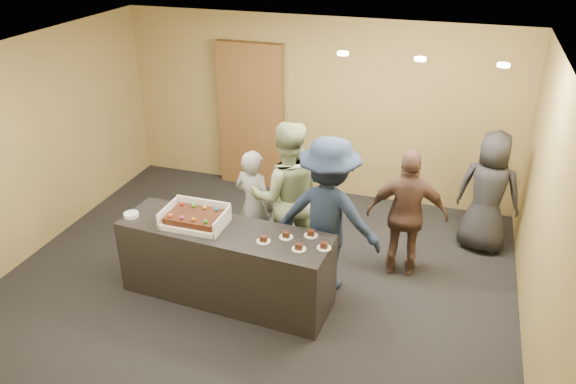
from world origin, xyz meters
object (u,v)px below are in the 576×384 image
at_px(person_sage_man, 287,196).
at_px(person_dark_suit, 488,192).
at_px(serving_counter, 226,264).
at_px(plate_stack, 131,215).
at_px(person_brown_extra, 407,214).
at_px(person_navy_man, 328,217).
at_px(cake_box, 196,220).
at_px(sheet_cake, 195,217).
at_px(storage_cabinet, 251,116).
at_px(person_server_grey, 254,206).

distance_m(person_sage_man, person_dark_suit, 2.59).
relative_size(serving_counter, person_dark_suit, 1.48).
bearing_deg(plate_stack, person_brown_extra, 21.64).
bearing_deg(person_navy_man, plate_stack, 20.09).
xyz_separation_m(cake_box, person_brown_extra, (2.20, 1.10, -0.14)).
distance_m(cake_box, sheet_cake, 0.06).
bearing_deg(serving_counter, storage_cabinet, 109.32).
xyz_separation_m(serving_counter, plate_stack, (-1.12, -0.06, 0.47)).
bearing_deg(person_brown_extra, person_server_grey, 0.63).
distance_m(storage_cabinet, sheet_cake, 2.95).
xyz_separation_m(storage_cabinet, person_brown_extra, (2.66, -1.79, -0.33)).
bearing_deg(cake_box, person_dark_suit, 32.49).
distance_m(serving_counter, person_dark_suit, 3.44).
distance_m(person_brown_extra, person_dark_suit, 1.27).
distance_m(storage_cabinet, cake_box, 2.93).
xyz_separation_m(storage_cabinet, sheet_cake, (0.46, -2.91, -0.14)).
bearing_deg(sheet_cake, person_server_grey, 67.69).
bearing_deg(person_brown_extra, sheet_cake, 19.95).
height_order(serving_counter, person_sage_man, person_sage_man).
xyz_separation_m(sheet_cake, person_sage_man, (0.78, 0.90, -0.06)).
distance_m(cake_box, person_server_grey, 0.94).
height_order(serving_counter, sheet_cake, sheet_cake).
distance_m(cake_box, person_brown_extra, 2.46).
distance_m(person_sage_man, person_navy_man, 0.70).
relative_size(person_server_grey, person_brown_extra, 0.92).
relative_size(person_server_grey, person_navy_man, 0.79).
relative_size(sheet_cake, person_sage_man, 0.31).
xyz_separation_m(person_sage_man, person_brown_extra, (1.42, 0.23, -0.13)).
height_order(sheet_cake, person_server_grey, person_server_grey).
relative_size(storage_cabinet, plate_stack, 13.46).
height_order(storage_cabinet, person_navy_man, storage_cabinet).
relative_size(storage_cabinet, person_sage_man, 1.21).
bearing_deg(sheet_cake, person_navy_man, 21.58).
relative_size(person_navy_man, person_brown_extra, 1.17).
relative_size(sheet_cake, person_brown_extra, 0.36).
xyz_separation_m(serving_counter, person_brown_extra, (1.85, 1.12, 0.36)).
bearing_deg(person_sage_man, person_dark_suit, -178.15).
bearing_deg(plate_stack, cake_box, 6.11).
distance_m(sheet_cake, plate_stack, 0.78).
distance_m(serving_counter, plate_stack, 1.22).
height_order(storage_cabinet, cake_box, storage_cabinet).
bearing_deg(storage_cabinet, serving_counter, -74.54).
relative_size(storage_cabinet, person_brown_extra, 1.41).
bearing_deg(serving_counter, person_dark_suit, 39.82).
xyz_separation_m(sheet_cake, person_server_grey, (0.36, 0.87, -0.26)).
bearing_deg(serving_counter, person_server_grey, 93.03).
relative_size(sheet_cake, person_dark_suit, 0.36).
relative_size(storage_cabinet, cake_box, 3.34).
bearing_deg(serving_counter, cake_box, 179.67).
bearing_deg(person_server_grey, storage_cabinet, -52.89).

